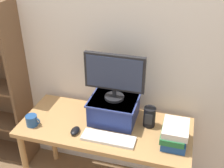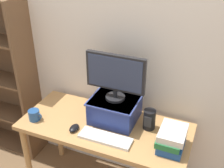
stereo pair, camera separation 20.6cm
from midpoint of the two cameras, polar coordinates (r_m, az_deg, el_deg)
back_wall at (r=2.27m, az=4.88°, el=8.26°), size 7.00×0.08×2.60m
desk at (r=2.29m, az=1.16°, el=-10.25°), size 1.35×0.59×0.75m
riser_box at (r=2.25m, az=3.29°, el=-4.98°), size 0.38×0.35×0.20m
computer_monitor at (r=2.09m, az=3.51°, el=1.78°), size 0.46×0.15×0.37m
keyboard at (r=2.10m, az=1.50°, el=-11.02°), size 0.40×0.13×0.02m
computer_mouse at (r=2.18m, az=-5.01°, el=-9.00°), size 0.06×0.10×0.04m
book_stack at (r=2.05m, az=14.89°, el=-10.79°), size 0.18×0.25×0.16m
coffee_mug at (r=2.33m, az=-13.07°, el=-6.25°), size 0.12×0.09×0.09m
desk_speaker at (r=2.19m, az=10.29°, el=-7.17°), size 0.09×0.10×0.16m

